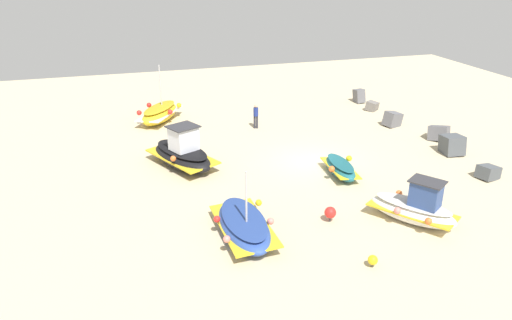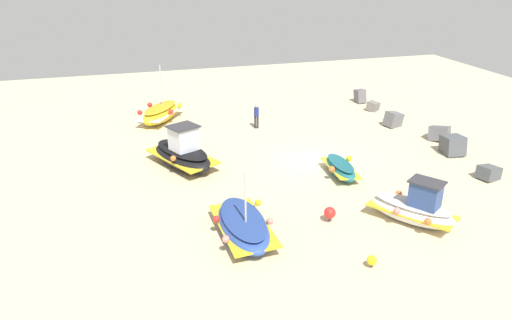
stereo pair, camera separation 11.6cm
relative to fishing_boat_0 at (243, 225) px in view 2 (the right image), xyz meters
The scene contains 10 objects.
ground_plane 8.57m from the fishing_boat_0, 138.43° to the left, with size 50.98×50.98×0.00m, color beige.
fishing_boat_0 is the anchor object (origin of this frame).
fishing_boat_1 7.67m from the fishing_boat_0, 124.10° to the left, with size 3.11×1.75×0.86m.
fishing_boat_2 7.90m from the fishing_boat_0, behind, with size 4.89×3.65×2.37m.
fishing_boat_3 16.06m from the fishing_boat_0, behind, with size 4.43×3.64×3.84m.
fishing_boat_4 7.31m from the fishing_boat_0, 82.25° to the left, with size 3.95×3.39×2.05m.
person_walking 13.47m from the fishing_boat_0, 161.19° to the left, with size 0.32×0.32×1.62m.
breakwater_rocks 14.95m from the fishing_boat_0, 111.39° to the left, with size 21.60×2.73×1.30m.
mooring_buoy_0 5.24m from the fishing_boat_0, 48.24° to the left, with size 0.37×0.37×0.49m.
mooring_buoy_1 3.82m from the fishing_boat_0, 90.29° to the left, with size 0.51×0.51×0.69m.
Camera 2 is at (23.27, -10.12, 10.58)m, focal length 34.73 mm.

